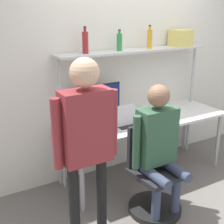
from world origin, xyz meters
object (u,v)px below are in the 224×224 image
bottle_green (119,42)px  cell_phone (145,121)px  person_seated (159,141)px  storage_box (180,38)px  monitor (96,100)px  person_standing (86,133)px  laptop (126,121)px  office_chair (153,185)px  bottle_red (85,42)px  bottle_amber (150,39)px

bottle_green → cell_phone: bearing=-66.2°
person_seated → storage_box: size_ratio=5.70×
monitor → storage_box: (1.24, 0.01, 0.65)m
person_standing → laptop: bearing=39.8°
monitor → person_seated: size_ratio=0.47×
monitor → person_seated: (0.21, -0.92, -0.21)m
office_chair → person_standing: size_ratio=0.54×
storage_box → bottle_red: bearing=180.0°
monitor → bottle_amber: size_ratio=2.33×
person_seated → person_standing: 0.87m
person_standing → bottle_amber: 1.79m
bottle_green → storage_box: 0.92m
bottle_amber → office_chair: bearing=-121.4°
person_standing → bottle_amber: bearing=37.0°
laptop → person_seated: person_seated is taller
bottle_amber → storage_box: (0.49, 0.00, -0.02)m
cell_phone → office_chair: 0.77m
person_standing → bottle_red: size_ratio=5.91×
office_chair → storage_box: size_ratio=3.85×
office_chair → laptop: bearing=89.5°
bottle_green → bottle_red: size_ratio=0.83×
laptop → bottle_green: size_ratio=1.26×
monitor → office_chair: bearing=-76.4°
laptop → bottle_green: bearing=72.7°
laptop → bottle_amber: bottle_amber is taller
laptop → bottle_amber: bearing=32.3°
bottle_green → person_standing: bearing=-132.2°
monitor → cell_phone: bearing=-35.6°
laptop → bottle_green: (0.10, 0.34, 0.84)m
person_standing → monitor: bearing=59.2°
office_chair → person_seated: (0.00, -0.05, 0.52)m
monitor → bottle_red: bearing=175.2°
cell_phone → storage_box: 1.23m
office_chair → storage_box: 1.94m
person_seated → person_standing: (-0.82, -0.09, 0.29)m
laptop → cell_phone: 0.27m
bottle_green → bottle_amber: 0.43m
person_standing → office_chair: bearing=9.5°
person_standing → bottle_green: (0.92, 1.02, 0.57)m
person_standing → cell_phone: bearing=31.8°
office_chair → bottle_green: bearing=82.9°
office_chair → monitor: bearing=103.6°
monitor → bottle_red: size_ratio=2.23×
office_chair → bottle_amber: bearing=58.6°
bottle_amber → storage_box: bottle_amber is taller
office_chair → bottle_amber: 1.74m
person_seated → bottle_green: bearing=83.5°
monitor → bottle_red: (-0.11, 0.01, 0.67)m
cell_phone → bottle_red: bearing=149.2°
bottle_green → office_chair: bearing=-97.1°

